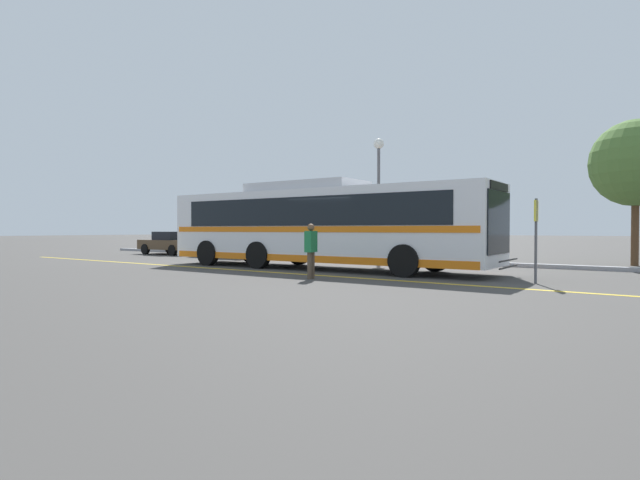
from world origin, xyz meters
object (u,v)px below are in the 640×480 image
object	(u,v)px
parked_car_1	(231,244)
tree_0	(636,163)
transit_bus	(320,224)
pedestrian_0	(311,248)
parked_car_0	(171,243)
street_lamp	(379,172)
bus_stop_sign	(536,230)

from	to	relation	value
parked_car_1	tree_0	bearing A→B (deg)	-69.31
transit_bus	pedestrian_0	size ratio (longest dim) A/B	8.14
tree_0	parked_car_0	bearing A→B (deg)	-167.38
transit_bus	parked_car_0	distance (m)	13.49
pedestrian_0	street_lamp	world-z (taller)	street_lamp
pedestrian_0	tree_0	world-z (taller)	tree_0
parked_car_1	street_lamp	xyz separation A→B (m)	(7.41, 2.28, 3.40)
bus_stop_sign	tree_0	size ratio (longest dim) A/B	0.39
bus_stop_sign	pedestrian_0	bearing A→B (deg)	-67.15
transit_bus	street_lamp	bearing A→B (deg)	-173.92
parked_car_1	tree_0	size ratio (longest dim) A/B	0.72
parked_car_0	parked_car_1	world-z (taller)	parked_car_1
parked_car_0	tree_0	world-z (taller)	tree_0
transit_bus	parked_car_0	world-z (taller)	transit_bus
transit_bus	street_lamp	xyz separation A→B (m)	(-0.68, 5.69, 2.47)
street_lamp	tree_0	xyz separation A→B (m)	(10.02, 2.77, -0.04)
pedestrian_0	parked_car_0	bearing A→B (deg)	-123.23
transit_bus	pedestrian_0	world-z (taller)	transit_bus
parked_car_0	parked_car_1	size ratio (longest dim) A/B	0.97
parked_car_1	transit_bus	bearing A→B (deg)	-108.29
parked_car_1	pedestrian_0	xyz separation A→B (m)	(10.07, -6.60, 0.21)
pedestrian_0	bus_stop_sign	size ratio (longest dim) A/B	0.71
street_lamp	bus_stop_sign	bearing A→B (deg)	-37.72
street_lamp	tree_0	bearing A→B (deg)	15.46
transit_bus	pedestrian_0	xyz separation A→B (m)	(1.98, -3.20, -0.73)
transit_bus	parked_car_1	world-z (taller)	transit_bus
pedestrian_0	street_lamp	bearing A→B (deg)	-172.62
parked_car_0	bus_stop_sign	distance (m)	21.06
parked_car_1	street_lamp	size ratio (longest dim) A/B	0.73
street_lamp	transit_bus	bearing A→B (deg)	-83.18
bus_stop_sign	street_lamp	distance (m)	10.83
parked_car_0	parked_car_1	xyz separation A→B (m)	(4.91, -0.05, 0.03)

